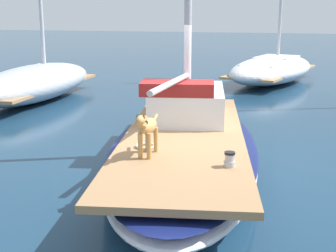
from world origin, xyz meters
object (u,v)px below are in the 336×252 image
at_px(dog_tan, 147,128).
at_px(moored_boat_far_astern, 272,69).
at_px(deck_winch, 230,160).
at_px(sailboat_main, 184,150).
at_px(moored_boat_port_side, 36,82).
at_px(coiled_rope, 145,146).

relative_size(dog_tan, moored_boat_far_astern, 0.13).
height_order(deck_winch, moored_boat_far_astern, moored_boat_far_astern).
xyz_separation_m(sailboat_main, moored_boat_port_side, (-6.30, 5.13, 0.25)).
bearing_deg(moored_boat_far_astern, sailboat_main, -93.21).
bearing_deg(dog_tan, coiled_rope, 113.96).
height_order(sailboat_main, moored_boat_port_side, moored_boat_port_side).
xyz_separation_m(coiled_rope, moored_boat_port_side, (-5.95, 6.22, -0.10)).
distance_m(dog_tan, deck_winch, 1.29).
bearing_deg(dog_tan, moored_boat_port_side, 132.80).
xyz_separation_m(sailboat_main, coiled_rope, (-0.35, -1.09, 0.35)).
bearing_deg(moored_boat_far_astern, deck_winch, -88.00).
bearing_deg(sailboat_main, deck_winch, -56.61).
distance_m(dog_tan, coiled_rope, 0.60).
bearing_deg(dog_tan, deck_winch, -6.39).
xyz_separation_m(coiled_rope, moored_boat_far_astern, (0.98, 12.31, -0.12)).
relative_size(dog_tan, deck_winch, 4.47).
xyz_separation_m(sailboat_main, dog_tan, (-0.17, -1.50, 0.75)).
bearing_deg(deck_winch, dog_tan, 173.61).
bearing_deg(moored_boat_port_side, sailboat_main, -39.15).
bearing_deg(dog_tan, sailboat_main, 83.66).
bearing_deg(coiled_rope, sailboat_main, 72.32).
bearing_deg(moored_boat_far_astern, moored_boat_port_side, -138.70).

